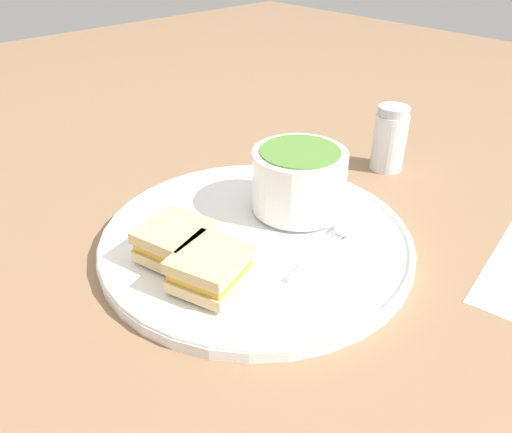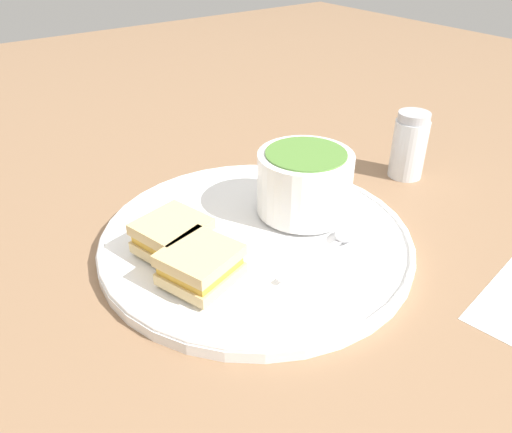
{
  "view_description": "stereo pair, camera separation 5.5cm",
  "coord_description": "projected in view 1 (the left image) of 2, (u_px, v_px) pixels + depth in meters",
  "views": [
    {
      "loc": [
        -0.32,
        -0.34,
        0.33
      ],
      "look_at": [
        0.0,
        0.0,
        0.04
      ],
      "focal_mm": 35.0,
      "sensor_mm": 36.0,
      "label": 1
    },
    {
      "loc": [
        -0.27,
        -0.37,
        0.33
      ],
      "look_at": [
        0.0,
        0.0,
        0.04
      ],
      "focal_mm": 35.0,
      "sensor_mm": 36.0,
      "label": 2
    }
  ],
  "objects": [
    {
      "name": "sandwich_half_near",
      "position": [
        175.0,
        241.0,
        0.51
      ],
      "size": [
        0.08,
        0.08,
        0.03
      ],
      "rotation": [
        0.0,
        0.0,
        3.39
      ],
      "color": "#DBBC7F",
      "rests_on": "plate"
    },
    {
      "name": "spoon",
      "position": [
        341.0,
        233.0,
        0.55
      ],
      "size": [
        0.13,
        0.03,
        0.01
      ],
      "rotation": [
        0.0,
        0.0,
        6.43
      ],
      "color": "silver",
      "rests_on": "plate"
    },
    {
      "name": "sandwich_half_far",
      "position": [
        210.0,
        268.0,
        0.47
      ],
      "size": [
        0.08,
        0.08,
        0.03
      ],
      "rotation": [
        0.0,
        0.0,
        3.46
      ],
      "color": "#DBBC7F",
      "rests_on": "plate"
    },
    {
      "name": "salt_shaker",
      "position": [
        390.0,
        139.0,
        0.71
      ],
      "size": [
        0.05,
        0.05,
        0.09
      ],
      "color": "silver",
      "rests_on": "ground_plane"
    },
    {
      "name": "soup_bowl",
      "position": [
        299.0,
        179.0,
        0.58
      ],
      "size": [
        0.11,
        0.11,
        0.07
      ],
      "color": "white",
      "rests_on": "plate"
    },
    {
      "name": "plate",
      "position": [
        256.0,
        238.0,
        0.56
      ],
      "size": [
        0.35,
        0.35,
        0.02
      ],
      "color": "white",
      "rests_on": "ground_plane"
    },
    {
      "name": "ground_plane",
      "position": [
        256.0,
        244.0,
        0.57
      ],
      "size": [
        2.4,
        2.4,
        0.0
      ],
      "primitive_type": "plane",
      "color": "#8E6B4C"
    }
  ]
}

